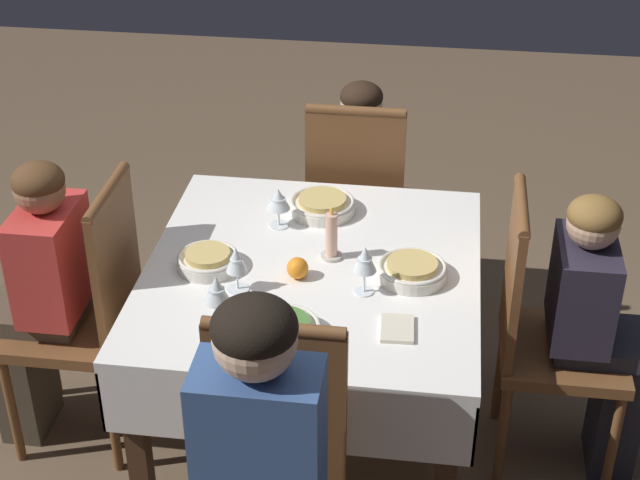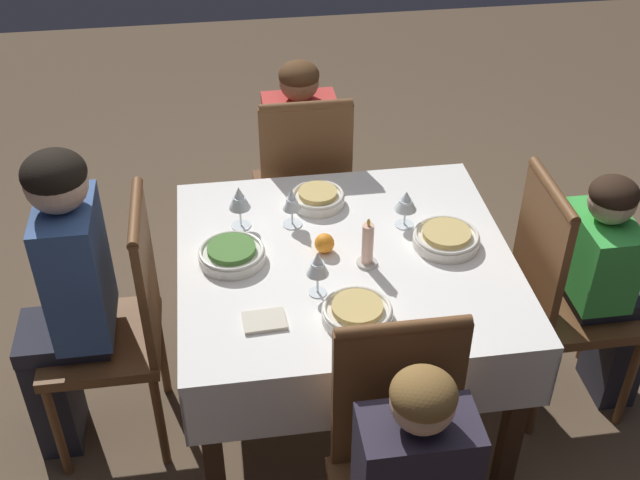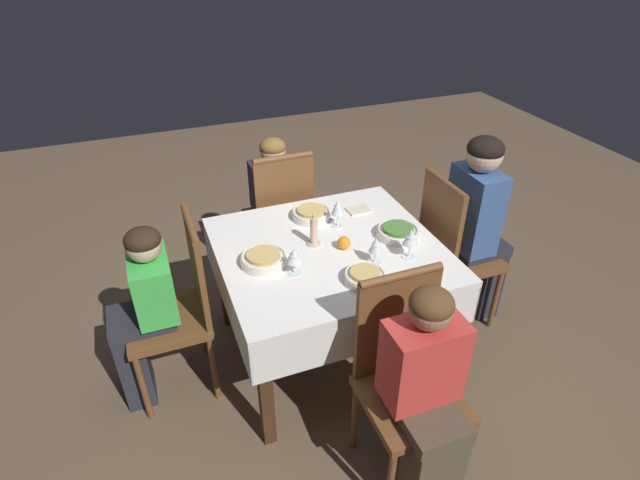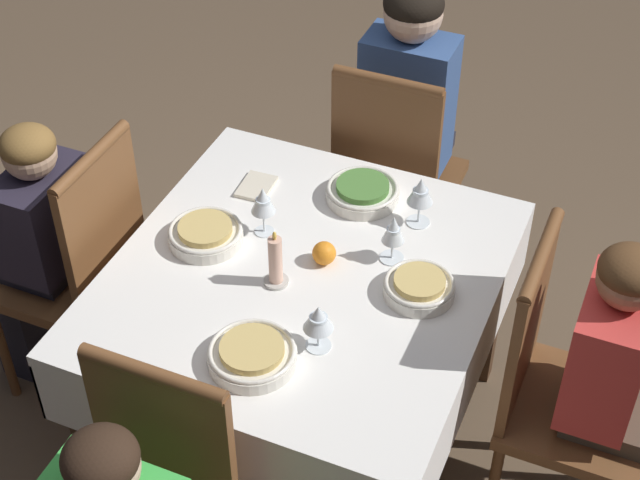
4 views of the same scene
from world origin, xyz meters
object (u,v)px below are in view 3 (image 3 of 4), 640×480
object	(u,v)px
bowl_north	(365,276)
wine_glass_south	(338,208)
person_adult_denim	(478,221)
bowl_west	(398,232)
bowl_south	(311,213)
person_child_green	(143,310)
napkin_red_folded	(358,210)
dining_table	(329,262)
orange_fruit	(344,243)
chair_south	(281,214)
chair_east	(180,303)
candle_centerpiece	(314,233)
wine_glass_north	(376,246)
wine_glass_east	(294,256)
person_child_dark	(273,199)
bowl_east	(264,259)
chair_north	(405,373)
person_child_red	(427,396)
chair_west	(452,247)

from	to	relation	value
bowl_north	wine_glass_south	bearing A→B (deg)	-98.16
person_adult_denim	bowl_west	xyz separation A→B (m)	(0.55, 0.04, 0.07)
bowl_west	bowl_south	xyz separation A→B (m)	(0.36, -0.34, 0.00)
person_child_green	wine_glass_south	bearing A→B (deg)	96.01
bowl_west	napkin_red_folded	size ratio (longest dim) A/B	1.65
dining_table	orange_fruit	size ratio (longest dim) A/B	16.52
chair_south	person_child_green	bearing A→B (deg)	36.61
dining_table	person_child_green	bearing A→B (deg)	-3.79
chair_east	candle_centerpiece	size ratio (longest dim) A/B	5.41
wine_glass_north	bowl_south	distance (m)	0.54
dining_table	wine_glass_east	distance (m)	0.34
dining_table	person_adult_denim	size ratio (longest dim) A/B	0.93
person_child_green	napkin_red_folded	xyz separation A→B (m)	(-1.24, -0.22, 0.19)
bowl_west	wine_glass_south	world-z (taller)	wine_glass_south
person_adult_denim	bowl_west	bearing A→B (deg)	93.78
orange_fruit	person_child_dark	bearing A→B (deg)	-83.56
wine_glass_east	orange_fruit	world-z (taller)	wine_glass_east
person_child_dark	bowl_east	size ratio (longest dim) A/B	4.46
chair_north	candle_centerpiece	distance (m)	0.83
chair_south	bowl_east	xyz separation A→B (m)	(0.31, 0.75, 0.22)
chair_east	chair_south	bearing A→B (deg)	132.59
bowl_south	candle_centerpiece	distance (m)	0.27
person_child_red	chair_west	bearing A→B (deg)	51.56
chair_west	chair_south	world-z (taller)	same
person_child_red	wine_glass_east	size ratio (longest dim) A/B	7.49
wine_glass_north	napkin_red_folded	bearing A→B (deg)	-106.06
person_child_red	bowl_north	size ratio (longest dim) A/B	5.42
person_child_green	bowl_west	world-z (taller)	person_child_green
chair_east	chair_north	xyz separation A→B (m)	(-0.82, 0.79, 0.00)
person_child_red	bowl_west	size ratio (longest dim) A/B	4.74
dining_table	person_child_red	size ratio (longest dim) A/B	1.06
person_child_dark	candle_centerpiece	distance (m)	0.88
person_child_green	person_child_dark	world-z (taller)	person_child_dark
dining_table	wine_glass_east	xyz separation A→B (m)	(0.23, 0.15, 0.19)
dining_table	chair_north	distance (m)	0.74
candle_centerpiece	chair_east	bearing A→B (deg)	-0.86
wine_glass_east	bowl_south	distance (m)	0.53
chair_south	person_child_green	world-z (taller)	person_child_green
person_child_green	candle_centerpiece	distance (m)	0.91
napkin_red_folded	person_adult_denim	bearing A→B (deg)	155.80
chair_north	person_adult_denim	distance (m)	1.15
person_child_red	wine_glass_north	bearing A→B (deg)	81.40
wine_glass_south	person_adult_denim	bearing A→B (deg)	168.13
wine_glass_east	wine_glass_north	size ratio (longest dim) A/B	0.94
person_child_dark	wine_glass_north	bearing A→B (deg)	99.99
chair_west	candle_centerpiece	bearing A→B (deg)	86.75
bowl_north	person_adult_denim	bearing A→B (deg)	-159.56
person_adult_denim	bowl_west	size ratio (longest dim) A/B	5.39
chair_south	wine_glass_north	distance (m)	1.00
chair_north	wine_glass_east	world-z (taller)	chair_north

